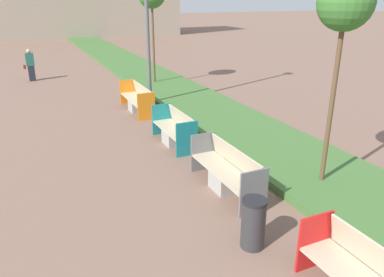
{
  "coord_description": "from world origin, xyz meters",
  "views": [
    {
      "loc": [
        -2.78,
        0.67,
        3.97
      ],
      "look_at": [
        0.9,
        8.7,
        0.6
      ],
      "focal_mm": 35.0,
      "sensor_mm": 36.0,
      "label": 1
    }
  ],
  "objects_px": {
    "bench_orange_frame": "(138,101)",
    "litter_bin": "(253,223)",
    "bench_teal_frame": "(175,132)",
    "bench_grey_frame": "(227,174)",
    "sapling_tree_near": "(345,6)",
    "pedestrian_walking": "(30,65)"
  },
  "relations": [
    {
      "from": "litter_bin",
      "to": "sapling_tree_near",
      "type": "relative_size",
      "value": 0.2
    },
    {
      "from": "litter_bin",
      "to": "pedestrian_walking",
      "type": "bearing_deg",
      "value": 99.57
    },
    {
      "from": "bench_orange_frame",
      "to": "litter_bin",
      "type": "xyz_separation_m",
      "value": [
        -0.6,
        -8.49,
        0.07
      ]
    },
    {
      "from": "bench_orange_frame",
      "to": "pedestrian_walking",
      "type": "height_order",
      "value": "pedestrian_walking"
    },
    {
      "from": "bench_grey_frame",
      "to": "sapling_tree_near",
      "type": "distance_m",
      "value": 4.03
    },
    {
      "from": "sapling_tree_near",
      "to": "pedestrian_walking",
      "type": "relative_size",
      "value": 2.81
    },
    {
      "from": "litter_bin",
      "to": "sapling_tree_near",
      "type": "bearing_deg",
      "value": 24.25
    },
    {
      "from": "bench_grey_frame",
      "to": "litter_bin",
      "type": "relative_size",
      "value": 2.5
    },
    {
      "from": "bench_orange_frame",
      "to": "litter_bin",
      "type": "height_order",
      "value": "bench_orange_frame"
    },
    {
      "from": "litter_bin",
      "to": "pedestrian_walking",
      "type": "height_order",
      "value": "pedestrian_walking"
    },
    {
      "from": "bench_teal_frame",
      "to": "pedestrian_walking",
      "type": "height_order",
      "value": "pedestrian_walking"
    },
    {
      "from": "bench_teal_frame",
      "to": "sapling_tree_near",
      "type": "distance_m",
      "value": 5.45
    },
    {
      "from": "pedestrian_walking",
      "to": "bench_orange_frame",
      "type": "bearing_deg",
      "value": -65.88
    },
    {
      "from": "bench_teal_frame",
      "to": "sapling_tree_near",
      "type": "height_order",
      "value": "sapling_tree_near"
    },
    {
      "from": "bench_grey_frame",
      "to": "sapling_tree_near",
      "type": "xyz_separation_m",
      "value": [
        1.97,
        -0.77,
        3.43
      ]
    },
    {
      "from": "pedestrian_walking",
      "to": "bench_grey_frame",
      "type": "bearing_deg",
      "value": -76.77
    },
    {
      "from": "bench_teal_frame",
      "to": "litter_bin",
      "type": "distance_m",
      "value": 4.94
    },
    {
      "from": "bench_orange_frame",
      "to": "sapling_tree_near",
      "type": "bearing_deg",
      "value": -74.97
    },
    {
      "from": "bench_grey_frame",
      "to": "sapling_tree_near",
      "type": "relative_size",
      "value": 0.51
    },
    {
      "from": "bench_orange_frame",
      "to": "sapling_tree_near",
      "type": "height_order",
      "value": "sapling_tree_near"
    },
    {
      "from": "bench_orange_frame",
      "to": "pedestrian_walking",
      "type": "xyz_separation_m",
      "value": [
        -3.25,
        7.27,
        0.41
      ]
    },
    {
      "from": "bench_orange_frame",
      "to": "bench_teal_frame",
      "type": "bearing_deg",
      "value": -90.08
    }
  ]
}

